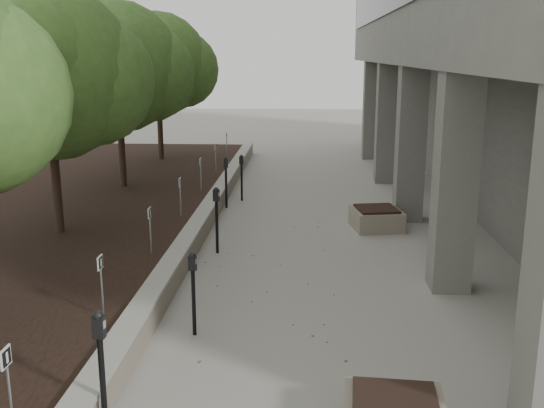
% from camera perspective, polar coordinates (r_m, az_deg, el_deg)
% --- Properties ---
extents(retaining_wall, '(0.39, 26.00, 0.50)m').
position_cam_1_polar(retaining_wall, '(14.97, -6.70, -2.17)').
color(retaining_wall, gray).
rests_on(retaining_wall, ground).
extents(planting_bed, '(7.00, 26.00, 0.40)m').
position_cam_1_polar(planting_bed, '(16.02, -19.77, -2.03)').
color(planting_bed, black).
rests_on(planting_bed, ground).
extents(crabapple_tree_3, '(4.60, 4.00, 5.44)m').
position_cam_1_polar(crabapple_tree_3, '(14.34, -19.64, 8.13)').
color(crabapple_tree_3, '#376024').
rests_on(crabapple_tree_3, planting_bed).
extents(crabapple_tree_4, '(4.60, 4.00, 5.44)m').
position_cam_1_polar(crabapple_tree_4, '(19.04, -13.85, 9.67)').
color(crabapple_tree_4, '#376024').
rests_on(crabapple_tree_4, planting_bed).
extents(crabapple_tree_5, '(4.60, 4.00, 5.44)m').
position_cam_1_polar(crabapple_tree_5, '(23.86, -10.35, 10.56)').
color(crabapple_tree_5, '#376024').
rests_on(crabapple_tree_5, planting_bed).
extents(parking_sign_2, '(0.04, 0.22, 0.96)m').
position_cam_1_polar(parking_sign_2, '(7.30, -22.91, -15.41)').
color(parking_sign_2, black).
rests_on(parking_sign_2, planting_bed).
extents(parking_sign_3, '(0.04, 0.22, 0.96)m').
position_cam_1_polar(parking_sign_3, '(9.82, -15.32, -7.24)').
color(parking_sign_3, black).
rests_on(parking_sign_3, planting_bed).
extents(parking_sign_4, '(0.04, 0.22, 0.96)m').
position_cam_1_polar(parking_sign_4, '(12.56, -11.07, -2.44)').
color(parking_sign_4, black).
rests_on(parking_sign_4, planting_bed).
extents(parking_sign_5, '(0.04, 0.22, 0.96)m').
position_cam_1_polar(parking_sign_5, '(15.39, -8.38, 0.63)').
color(parking_sign_5, black).
rests_on(parking_sign_5, planting_bed).
extents(parking_sign_6, '(0.04, 0.22, 0.96)m').
position_cam_1_polar(parking_sign_6, '(18.27, -6.53, 2.73)').
color(parking_sign_6, black).
rests_on(parking_sign_6, planting_bed).
extents(parking_sign_7, '(0.04, 0.22, 0.96)m').
position_cam_1_polar(parking_sign_7, '(21.19, -5.18, 4.26)').
color(parking_sign_7, black).
rests_on(parking_sign_7, planting_bed).
extents(parking_sign_8, '(0.04, 0.22, 0.96)m').
position_cam_1_polar(parking_sign_8, '(24.13, -4.16, 5.42)').
color(parking_sign_8, black).
rests_on(parking_sign_8, planting_bed).
extents(parking_meter_1, '(0.16, 0.12, 1.55)m').
position_cam_1_polar(parking_meter_1, '(7.51, -15.27, -14.83)').
color(parking_meter_1, black).
rests_on(parking_meter_1, ground).
extents(parking_meter_2, '(0.15, 0.12, 1.35)m').
position_cam_1_polar(parking_meter_2, '(9.79, -7.19, -8.19)').
color(parking_meter_2, black).
rests_on(parking_meter_2, ground).
extents(parking_meter_3, '(0.17, 0.15, 1.49)m').
position_cam_1_polar(parking_meter_3, '(13.67, -5.08, -1.51)').
color(parking_meter_3, black).
rests_on(parking_meter_3, ground).
extents(parking_meter_4, '(0.15, 0.11, 1.47)m').
position_cam_1_polar(parking_meter_4, '(17.71, -4.22, 1.97)').
color(parking_meter_4, black).
rests_on(parking_meter_4, ground).
extents(parking_meter_5, '(0.15, 0.12, 1.39)m').
position_cam_1_polar(parking_meter_5, '(18.56, -2.79, 2.41)').
color(parking_meter_5, black).
rests_on(parking_meter_5, ground).
extents(planter_back, '(1.34, 1.34, 0.54)m').
position_cam_1_polar(planter_back, '(15.87, 9.53, -1.27)').
color(planter_back, gray).
rests_on(planter_back, ground).
extents(berry_scatter, '(3.30, 14.10, 0.02)m').
position_cam_1_polar(berry_scatter, '(11.08, -1.28, -9.13)').
color(berry_scatter, maroon).
rests_on(berry_scatter, ground).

